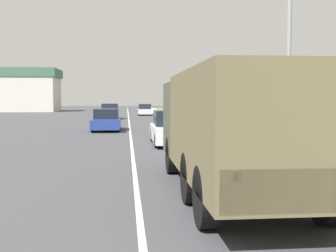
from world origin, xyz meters
TOP-DOWN VIEW (x-y plane):
  - ground_plane at (0.00, 40.00)m, footprint 180.00×180.00m
  - lane_centre_stripe at (0.00, 40.00)m, footprint 0.12×120.00m
  - sidewalk_right at (4.50, 40.00)m, footprint 1.80×120.00m
  - grass_strip_right at (8.90, 40.00)m, footprint 7.00×120.00m
  - military_truck at (2.07, 10.92)m, footprint 2.33×7.66m
  - car_nearest_ahead at (1.89, 21.19)m, footprint 1.84×4.44m
  - car_second_ahead at (-1.55, 30.05)m, footprint 1.81×4.62m
  - car_third_ahead at (-1.94, 46.02)m, footprint 1.88×4.33m
  - car_fourth_ahead at (2.11, 55.81)m, footprint 1.75×4.09m
  - pickup_truck at (7.96, 18.32)m, footprint 1.93×5.45m
  - lamp_post at (4.52, 14.48)m, footprint 1.69×0.24m
  - building_distant at (-20.12, 74.00)m, footprint 17.41×8.66m

SIDE VIEW (x-z plane):
  - ground_plane at x=0.00m, z-range 0.00..0.00m
  - lane_centre_stripe at x=0.00m, z-range 0.00..0.00m
  - grass_strip_right at x=8.90m, z-range 0.00..0.02m
  - sidewalk_right at x=4.50m, z-range 0.00..0.12m
  - car_fourth_ahead at x=2.11m, z-range -0.07..1.37m
  - car_second_ahead at x=-1.55m, z-range -0.06..1.37m
  - car_nearest_ahead at x=1.89m, z-range -0.08..1.48m
  - car_third_ahead at x=-1.94m, z-range -0.08..1.52m
  - pickup_truck at x=7.96m, z-range -0.02..1.81m
  - military_truck at x=2.07m, z-range 0.20..2.85m
  - building_distant at x=-20.12m, z-range 0.05..7.08m
  - lamp_post at x=4.52m, z-range 0.77..6.95m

